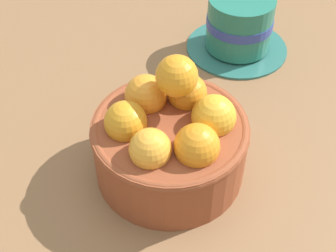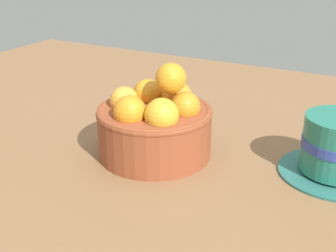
% 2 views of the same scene
% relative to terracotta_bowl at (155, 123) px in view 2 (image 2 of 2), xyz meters
% --- Properties ---
extents(ground_plane, '(1.23, 0.96, 0.04)m').
position_rel_terracotta_bowl_xyz_m(ground_plane, '(0.00, 0.00, -0.06)').
color(ground_plane, brown).
extents(terracotta_bowl, '(0.15, 0.15, 0.12)m').
position_rel_terracotta_bowl_xyz_m(terracotta_bowl, '(0.00, 0.00, 0.00)').
color(terracotta_bowl, brown).
rests_on(terracotta_bowl, ground_plane).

